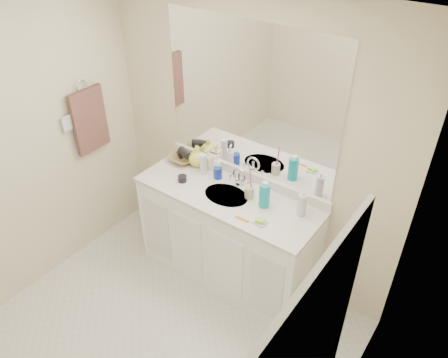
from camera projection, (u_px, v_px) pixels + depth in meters
name	position (u px, v px, depth m)	size (l,w,h in m)	color
floor	(147.00, 354.00, 3.26)	(2.60, 2.60, 0.00)	silver
ceiling	(91.00, 28.00, 1.88)	(2.60, 2.60, 0.02)	white
wall_back	(248.00, 144.00, 3.43)	(2.60, 0.02, 2.40)	beige
wall_left	(3.00, 164.00, 3.20)	(0.02, 2.60, 2.40)	beige
wall_right	(331.00, 351.00, 1.94)	(0.02, 2.60, 2.40)	beige
vanity_cabinet	(227.00, 237.00, 3.69)	(1.50, 0.55, 0.85)	white
countertop	(228.00, 195.00, 3.44)	(1.52, 0.57, 0.03)	silver
backsplash	(246.00, 174.00, 3.58)	(1.52, 0.03, 0.08)	white
sink_basin	(226.00, 196.00, 3.43)	(0.37, 0.37, 0.02)	silver
faucet	(239.00, 179.00, 3.51)	(0.02, 0.02, 0.11)	silver
mirror	(249.00, 103.00, 3.22)	(1.48, 0.01, 1.20)	white
blue_mug	(218.00, 173.00, 3.59)	(0.07, 0.07, 0.10)	#16309A
tan_cup	(249.00, 192.00, 3.37)	(0.07, 0.07, 0.10)	#BDB285
toothbrush	(251.00, 182.00, 3.31)	(0.01, 0.01, 0.22)	#DB3990
mouthwash_bottle	(265.00, 195.00, 3.26)	(0.08, 0.08, 0.20)	#0D9DA6
clear_pump_bottle	(302.00, 205.00, 3.18)	(0.06, 0.06, 0.17)	silver
soap_dish	(260.00, 223.00, 3.14)	(0.09, 0.07, 0.01)	silver
green_soap	(260.00, 221.00, 3.13)	(0.06, 0.05, 0.02)	#AAE939
orange_comb	(242.00, 219.00, 3.18)	(0.12, 0.02, 0.00)	orange
dark_jar	(182.00, 179.00, 3.56)	(0.07, 0.07, 0.05)	black
extra_white_bottle	(203.00, 164.00, 3.62)	(0.06, 0.06, 0.18)	silver
soap_bottle_white	(218.00, 165.00, 3.60)	(0.07, 0.07, 0.19)	white
soap_bottle_cream	(209.00, 159.00, 3.69)	(0.08, 0.09, 0.18)	#F5E6C7
soap_bottle_yellow	(197.00, 156.00, 3.72)	(0.15, 0.15, 0.19)	#DEDE56
wicker_basket	(183.00, 158.00, 3.81)	(0.24, 0.24, 0.06)	olive
hair_dryer	(185.00, 153.00, 3.77)	(0.07, 0.07, 0.13)	black
towel_ring	(81.00, 86.00, 3.50)	(0.11, 0.11, 0.01)	silver
hand_towel	(90.00, 120.00, 3.66)	(0.04, 0.32, 0.55)	#3D2521
switch_plate	(67.00, 123.00, 3.51)	(0.01, 0.09, 0.13)	silver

